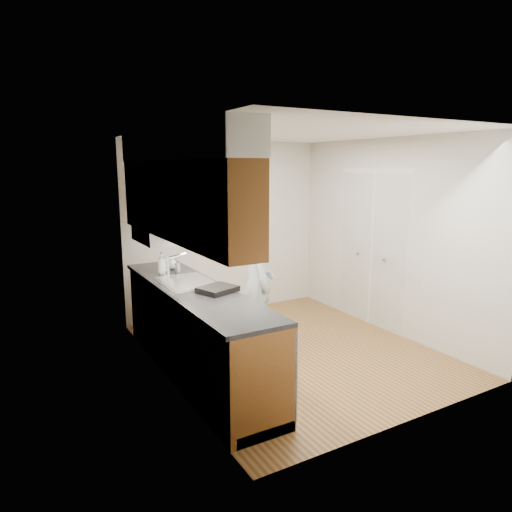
% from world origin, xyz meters
% --- Properties ---
extents(floor, '(3.50, 3.50, 0.00)m').
position_xyz_m(floor, '(0.00, 0.00, 0.00)').
color(floor, olive).
rests_on(floor, ground).
extents(ceiling, '(3.50, 3.50, 0.00)m').
position_xyz_m(ceiling, '(0.00, 0.00, 2.50)').
color(ceiling, white).
rests_on(ceiling, wall_left).
extents(wall_left, '(0.02, 3.50, 2.50)m').
position_xyz_m(wall_left, '(-1.50, 0.00, 1.25)').
color(wall_left, beige).
rests_on(wall_left, floor).
extents(wall_right, '(0.02, 3.50, 2.50)m').
position_xyz_m(wall_right, '(1.50, 0.00, 1.25)').
color(wall_right, beige).
rests_on(wall_right, floor).
extents(wall_back, '(3.00, 0.02, 2.50)m').
position_xyz_m(wall_back, '(0.00, 1.75, 1.25)').
color(wall_back, beige).
rests_on(wall_back, floor).
extents(counter, '(0.64, 2.80, 1.30)m').
position_xyz_m(counter, '(-1.20, -0.00, 0.49)').
color(counter, brown).
rests_on(counter, floor).
extents(upper_cabinets, '(0.47, 2.80, 1.21)m').
position_xyz_m(upper_cabinets, '(-1.33, 0.05, 1.95)').
color(upper_cabinets, brown).
rests_on(upper_cabinets, wall_left).
extents(closet_door, '(0.02, 1.22, 2.05)m').
position_xyz_m(closet_door, '(1.49, 0.30, 1.02)').
color(closet_door, silver).
rests_on(closet_door, wall_right).
extents(floor_mat, '(0.56, 0.81, 0.01)m').
position_xyz_m(floor_mat, '(-0.43, 0.09, 0.01)').
color(floor_mat, '#58585A').
rests_on(floor_mat, floor).
extents(person, '(0.58, 0.75, 1.87)m').
position_xyz_m(person, '(-0.43, 0.09, 0.95)').
color(person, '#9FB3C1').
rests_on(person, floor_mat).
extents(soap_bottle_a, '(0.12, 0.12, 0.25)m').
position_xyz_m(soap_bottle_a, '(-1.31, 0.72, 1.07)').
color(soap_bottle_a, silver).
rests_on(soap_bottle_a, counter).
extents(soap_bottle_b, '(0.09, 0.09, 0.17)m').
position_xyz_m(soap_bottle_b, '(-1.22, 0.87, 1.03)').
color(soap_bottle_b, silver).
rests_on(soap_bottle_b, counter).
extents(soap_bottle_c, '(0.17, 0.17, 0.16)m').
position_xyz_m(soap_bottle_c, '(-1.12, 0.91, 1.02)').
color(soap_bottle_c, silver).
rests_on(soap_bottle_c, counter).
extents(steel_can, '(0.07, 0.07, 0.12)m').
position_xyz_m(steel_can, '(-1.14, 0.64, 1.00)').
color(steel_can, '#A5A5AA').
rests_on(steel_can, counter).
extents(dish_rack, '(0.42, 0.38, 0.05)m').
position_xyz_m(dish_rack, '(-1.08, -0.28, 0.97)').
color(dish_rack, black).
rests_on(dish_rack, counter).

